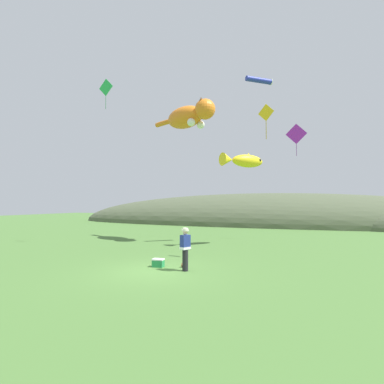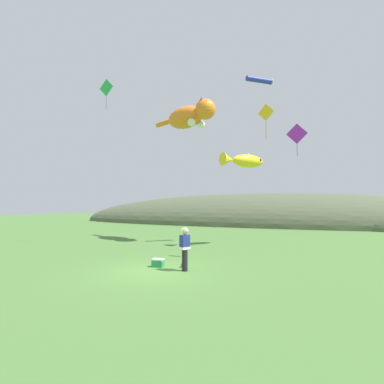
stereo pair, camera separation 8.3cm
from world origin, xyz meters
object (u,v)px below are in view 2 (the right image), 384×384
Objects in this scene: festival_attendant at (185,248)px; kite_diamond_gold at (266,113)px; kite_fish_windsock at (244,161)px; kite_giant_cat at (190,116)px; kite_diamond_green at (106,88)px; kite_tube_streamer at (260,80)px; kite_spool at (184,265)px; kite_diamond_violet at (297,134)px; picnic_cooler at (158,263)px.

festival_attendant is 1.01× the size of kite_diamond_gold.
kite_fish_windsock is 5.37m from kite_diamond_gold.
festival_attendant is 0.59× the size of kite_fish_windsock.
kite_diamond_green is (-4.58, -3.82, 1.45)m from kite_giant_cat.
festival_attendant is at bearing -95.03° from kite_fish_windsock.
kite_giant_cat is 8.63m from kite_diamond_gold.
kite_tube_streamer reaches higher than kite_giant_cat.
kite_diamond_green is (-9.73, -4.06, -0.57)m from kite_tube_streamer.
kite_spool is 14.74m from kite_diamond_violet.
kite_fish_windsock is at bearing 18.87° from kite_diamond_green.
festival_attendant is at bearing -68.56° from kite_giant_cat.
festival_attendant is 14.72m from kite_diamond_violet.
kite_diamond_green is 11.59m from kite_diamond_gold.
kite_tube_streamer is 0.83× the size of kite_diamond_green.
kite_spool is (-0.32, 0.61, -0.85)m from festival_attendant.
kite_diamond_violet reaches higher than kite_diamond_gold.
kite_diamond_violet is at bearing 24.74° from kite_giant_cat.
kite_tube_streamer is at bearing 2.59° from kite_giant_cat.
kite_diamond_green is 1.20× the size of kite_diamond_gold.
festival_attendant is 1.63m from picnic_cooler.
festival_attendant is 3.44× the size of picnic_cooler.
picnic_cooler is 13.36m from kite_diamond_green.
festival_attendant is 0.30× the size of kite_giant_cat.
festival_attendant is at bearing -129.69° from kite_diamond_gold.
kite_diamond_green reaches higher than kite_fish_windsock.
kite_tube_streamer is at bearing 48.43° from kite_fish_windsock.
kite_diamond_violet is at bearing 66.33° from picnic_cooler.
kite_spool is 8.30m from kite_diamond_gold.
kite_diamond_gold is (10.94, -1.65, -3.47)m from kite_diamond_green.
kite_fish_windsock reaches higher than picnic_cooler.
kite_tube_streamer is (5.15, 0.23, 2.02)m from kite_giant_cat.
kite_spool is 0.12× the size of kite_tube_streamer.
festival_attendant is at bearing -62.30° from kite_spool.
kite_spool is at bearing -69.04° from kite_giant_cat.
picnic_cooler is at bearing 168.88° from festival_attendant.
kite_fish_windsock is (2.12, 7.82, 5.44)m from picnic_cooler.
kite_spool is at bearing -109.72° from kite_diamond_violet.
festival_attendant is 13.89m from kite_tube_streamer.
kite_tube_streamer is 10.56m from kite_diamond_green.
kite_diamond_green reaches higher than festival_attendant.
kite_giant_cat is at bearing 110.96° from kite_spool.
kite_giant_cat is 5.53m from kite_tube_streamer.
kite_giant_cat reaches higher than festival_attendant.
kite_diamond_gold is at bearing 41.66° from kite_spool.
kite_fish_windsock is at bearing -131.57° from kite_tube_streamer.
kite_tube_streamer reaches higher than picnic_cooler.
kite_diamond_violet reaches higher than kite_fish_windsock.
kite_spool is at bearing -138.34° from kite_diamond_gold.
kite_tube_streamer is (1.65, 9.15, 10.32)m from festival_attendant.
kite_giant_cat is at bearing -177.41° from kite_tube_streamer.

